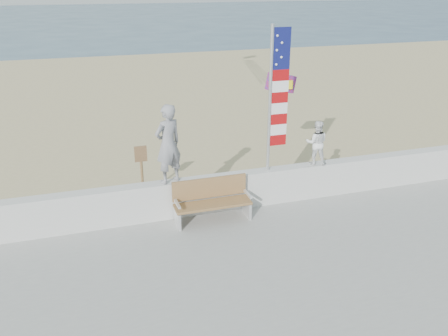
{
  "coord_description": "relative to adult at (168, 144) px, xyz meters",
  "views": [
    {
      "loc": [
        -2.97,
        -8.09,
        5.52
      ],
      "look_at": [
        0.2,
        1.8,
        1.35
      ],
      "focal_mm": 38.0,
      "sensor_mm": 36.0,
      "label": 1
    }
  ],
  "objects": [
    {
      "name": "bench",
      "position": [
        0.89,
        -0.45,
        -1.32
      ],
      "size": [
        1.8,
        0.57,
        1.0
      ],
      "color": "olive",
      "rests_on": "boardwalk"
    },
    {
      "name": "child",
      "position": [
        3.79,
        0.0,
        -0.36
      ],
      "size": [
        0.69,
        0.62,
        1.14
      ],
      "primitive_type": "imported",
      "rotation": [
        0.0,
        0.0,
        2.72
      ],
      "color": "white",
      "rests_on": "seawall"
    },
    {
      "name": "adult",
      "position": [
        0.0,
        0.0,
        0.0
      ],
      "size": [
        0.81,
        0.69,
        1.87
      ],
      "primitive_type": "imported",
      "rotation": [
        0.0,
        0.0,
        3.57
      ],
      "color": "gray",
      "rests_on": "seawall"
    },
    {
      "name": "sign",
      "position": [
        -0.45,
        1.44,
        -1.07
      ],
      "size": [
        0.32,
        0.07,
        1.46
      ],
      "color": "olive",
      "rests_on": "sand"
    },
    {
      "name": "parafoil_kite",
      "position": [
        3.69,
        2.02,
        0.77
      ],
      "size": [
        0.97,
        0.44,
        0.65
      ],
      "color": "red",
      "rests_on": "ground"
    },
    {
      "name": "flag",
      "position": [
        2.6,
        -0.0,
        0.98
      ],
      "size": [
        0.5,
        0.08,
        3.5
      ],
      "color": "silver",
      "rests_on": "seawall"
    },
    {
      "name": "sand",
      "position": [
        1.07,
        7.0,
        -1.97
      ],
      "size": [
        90.0,
        40.0,
        0.08
      ],
      "primitive_type": "cube",
      "color": "tan",
      "rests_on": "ground"
    },
    {
      "name": "ground",
      "position": [
        1.07,
        -2.0,
        -2.01
      ],
      "size": [
        220.0,
        220.0,
        0.0
      ],
      "primitive_type": "plane",
      "color": "#324F65",
      "rests_on": "ground"
    },
    {
      "name": "seawall",
      "position": [
        1.07,
        0.0,
        -1.38
      ],
      "size": [
        30.0,
        0.35,
        0.9
      ],
      "primitive_type": "cube",
      "color": "silver",
      "rests_on": "boardwalk"
    }
  ]
}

